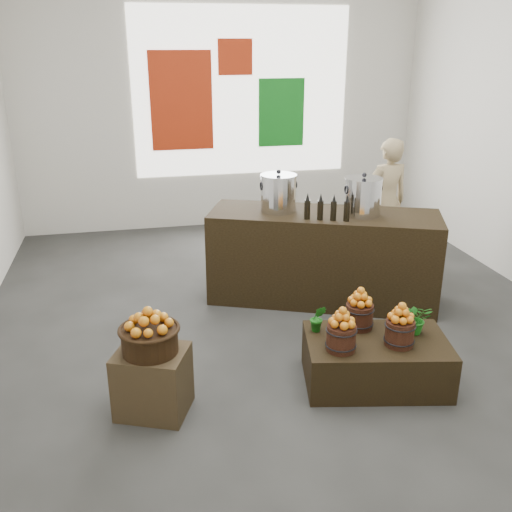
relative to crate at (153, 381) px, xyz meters
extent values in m
plane|color=#373735|center=(1.34, 1.24, -0.26)|extent=(7.00, 7.00, 0.00)
cube|color=beige|center=(1.34, 4.74, 1.74)|extent=(6.00, 0.04, 4.00)
cube|color=white|center=(1.64, 4.72, 1.74)|extent=(3.20, 0.02, 2.40)
cube|color=#A1260C|center=(0.74, 4.71, 1.64)|extent=(0.90, 0.04, 1.40)
cube|color=#106918|center=(2.24, 4.71, 1.44)|extent=(0.70, 0.04, 1.00)
cube|color=#A1260C|center=(1.54, 4.71, 2.24)|extent=(0.50, 0.04, 0.50)
cube|color=#493722|center=(0.00, 0.00, 0.00)|extent=(0.65, 0.60, 0.52)
cylinder|color=black|center=(0.00, 0.00, 0.36)|extent=(0.42, 0.42, 0.19)
cube|color=black|center=(1.84, 0.01, -0.06)|extent=(1.28, 0.93, 0.40)
cylinder|color=#3A1B10|center=(1.48, -0.08, 0.25)|extent=(0.23, 0.23, 0.22)
cylinder|color=#3A1B10|center=(1.97, -0.11, 0.25)|extent=(0.23, 0.23, 0.22)
cylinder|color=#3A1B10|center=(1.77, 0.24, 0.25)|extent=(0.23, 0.23, 0.22)
imported|color=#155F14|center=(2.20, 0.05, 0.27)|extent=(0.29, 0.26, 0.27)
imported|color=#155F14|center=(1.40, 0.26, 0.26)|extent=(0.16, 0.15, 0.24)
cube|color=black|center=(1.93, 1.70, 0.24)|extent=(2.55, 1.64, 1.00)
cylinder|color=silver|center=(1.47, 1.89, 0.92)|extent=(0.38, 0.38, 0.38)
cylinder|color=silver|center=(2.29, 1.55, 0.92)|extent=(0.38, 0.38, 0.38)
imported|color=#9C8760|center=(3.09, 2.66, 0.54)|extent=(0.62, 0.45, 1.61)
camera|label=1|loc=(-0.03, -3.83, 2.44)|focal=40.00mm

